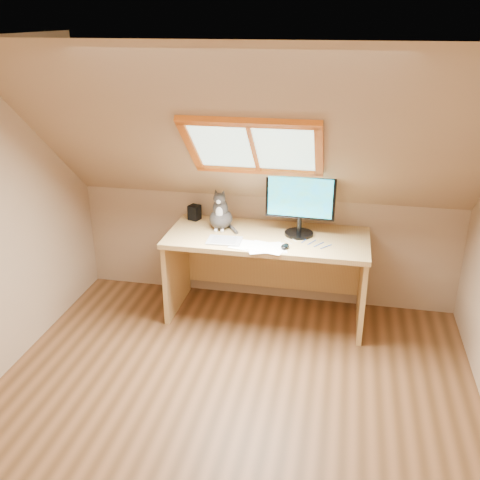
# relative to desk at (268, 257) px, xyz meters

# --- Properties ---
(ground) EXTENTS (3.50, 3.50, 0.00)m
(ground) POSITION_rel_desk_xyz_m (-0.07, -1.45, -0.55)
(ground) COLOR brown
(ground) RESTS_ON ground
(room_shell) EXTENTS (3.52, 3.52, 2.41)m
(room_shell) POSITION_rel_desk_xyz_m (-0.07, -1.55, 0.88)
(room_shell) COLOR #A18361
(room_shell) RESTS_ON ground
(desk) EXTENTS (1.72, 0.75, 0.78)m
(desk) POSITION_rel_desk_xyz_m (0.00, 0.00, 0.00)
(desk) COLOR tan
(desk) RESTS_ON ground
(monitor) EXTENTS (0.58, 0.25, 0.54)m
(monitor) POSITION_rel_desk_xyz_m (0.26, -0.01, 0.54)
(monitor) COLOR black
(monitor) RESTS_ON desk
(cat) EXTENTS (0.21, 0.25, 0.37)m
(cat) POSITION_rel_desk_xyz_m (-0.43, 0.01, 0.37)
(cat) COLOR #413C39
(cat) RESTS_ON desk
(desk_speaker) EXTENTS (0.12, 0.12, 0.14)m
(desk_speaker) POSITION_rel_desk_xyz_m (-0.72, 0.18, 0.30)
(desk_speaker) COLOR black
(desk_speaker) RESTS_ON desk
(graphics_tablet) EXTENTS (0.29, 0.21, 0.01)m
(graphics_tablet) POSITION_rel_desk_xyz_m (-0.33, -0.27, 0.24)
(graphics_tablet) COLOR #B2B2B7
(graphics_tablet) RESTS_ON desk
(mouse) EXTENTS (0.08, 0.12, 0.03)m
(mouse) POSITION_rel_desk_xyz_m (0.18, -0.32, 0.25)
(mouse) COLOR black
(mouse) RESTS_ON desk
(papers) EXTENTS (0.35, 0.30, 0.01)m
(papers) POSITION_rel_desk_xyz_m (-0.03, -0.33, 0.24)
(papers) COLOR white
(papers) RESTS_ON desk
(cables) EXTENTS (0.51, 0.26, 0.01)m
(cables) POSITION_rel_desk_xyz_m (0.32, -0.19, 0.24)
(cables) COLOR silver
(cables) RESTS_ON desk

